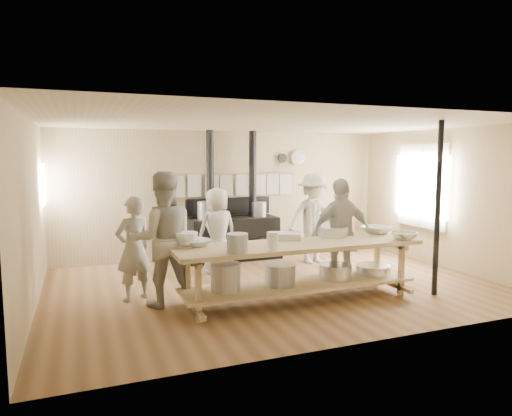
# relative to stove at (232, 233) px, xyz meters

# --- Properties ---
(ground) EXTENTS (7.00, 7.00, 0.00)m
(ground) POSITION_rel_stove_xyz_m (0.01, -2.12, -0.52)
(ground) COLOR brown
(ground) RESTS_ON ground
(room_shell) EXTENTS (7.00, 7.00, 7.00)m
(room_shell) POSITION_rel_stove_xyz_m (0.01, -2.12, 1.10)
(room_shell) COLOR #CCB382
(room_shell) RESTS_ON ground
(window_right) EXTENTS (0.09, 1.50, 1.65)m
(window_right) POSITION_rel_stove_xyz_m (3.48, -1.52, 0.98)
(window_right) COLOR beige
(window_right) RESTS_ON ground
(left_opening) EXTENTS (0.00, 0.90, 0.90)m
(left_opening) POSITION_rel_stove_xyz_m (-3.44, -0.12, 1.08)
(left_opening) COLOR white
(left_opening) RESTS_ON ground
(stove) EXTENTS (1.90, 0.75, 2.60)m
(stove) POSITION_rel_stove_xyz_m (0.00, 0.00, 0.00)
(stove) COLOR black
(stove) RESTS_ON ground
(towel_rail) EXTENTS (3.00, 0.04, 0.47)m
(towel_rail) POSITION_rel_stove_xyz_m (0.01, 0.28, 1.03)
(towel_rail) COLOR #9F885B
(towel_rail) RESTS_ON ground
(back_wall_shelf) EXTENTS (0.63, 0.14, 0.32)m
(back_wall_shelf) POSITION_rel_stove_xyz_m (1.47, 0.32, 1.48)
(back_wall_shelf) COLOR #9F885B
(back_wall_shelf) RESTS_ON ground
(prep_table) EXTENTS (3.60, 0.90, 0.85)m
(prep_table) POSITION_rel_stove_xyz_m (-0.00, -3.02, -0.00)
(prep_table) COLOR #9F885B
(prep_table) RESTS_ON ground
(support_post) EXTENTS (0.08, 0.08, 2.60)m
(support_post) POSITION_rel_stove_xyz_m (2.06, -3.47, 0.78)
(support_post) COLOR black
(support_post) RESTS_ON ground
(cook_far_left) EXTENTS (0.65, 0.56, 1.51)m
(cook_far_left) POSITION_rel_stove_xyz_m (-2.18, -2.10, 0.23)
(cook_far_left) COLOR #9E9B8C
(cook_far_left) RESTS_ON ground
(cook_left) EXTENTS (0.96, 0.77, 1.87)m
(cook_left) POSITION_rel_stove_xyz_m (-1.82, -2.47, 0.41)
(cook_left) COLOR #9E9B8C
(cook_left) RESTS_ON ground
(cook_center) EXTENTS (0.82, 0.62, 1.53)m
(cook_center) POSITION_rel_stove_xyz_m (-0.61, -0.99, 0.24)
(cook_center) COLOR #9E9B8C
(cook_center) RESTS_ON ground
(cook_right) EXTENTS (1.05, 0.50, 1.74)m
(cook_right) POSITION_rel_stove_xyz_m (0.94, -2.62, 0.35)
(cook_right) COLOR #9E9B8C
(cook_right) RESTS_ON ground
(cook_by_window) EXTENTS (1.15, 0.67, 1.76)m
(cook_by_window) POSITION_rel_stove_xyz_m (1.37, -0.92, 0.36)
(cook_by_window) COLOR #9E9B8C
(cook_by_window) RESTS_ON ground
(chair) EXTENTS (0.48, 0.48, 0.79)m
(chair) POSITION_rel_stove_xyz_m (2.65, -0.15, -0.29)
(chair) COLOR brown
(chair) RESTS_ON ground
(bowl_white_a) EXTENTS (0.47, 0.47, 0.10)m
(bowl_white_a) POSITION_rel_stove_xyz_m (-1.42, -2.72, 0.38)
(bowl_white_a) COLOR white
(bowl_white_a) RESTS_ON prep_table
(bowl_steel_a) EXTENTS (0.41, 0.41, 0.10)m
(bowl_steel_a) POSITION_rel_stove_xyz_m (-1.54, -2.72, 0.38)
(bowl_steel_a) COLOR silver
(bowl_steel_a) RESTS_ON prep_table
(bowl_white_b) EXTENTS (0.60, 0.60, 0.11)m
(bowl_white_b) POSITION_rel_stove_xyz_m (1.56, -2.69, 0.38)
(bowl_white_b) COLOR white
(bowl_white_b) RESTS_ON prep_table
(bowl_steel_b) EXTENTS (0.44, 0.44, 0.12)m
(bowl_steel_b) POSITION_rel_stove_xyz_m (1.56, -3.35, 0.39)
(bowl_steel_b) COLOR silver
(bowl_steel_b) RESTS_ON prep_table
(roasting_pan) EXTENTS (0.53, 0.46, 0.10)m
(roasting_pan) POSITION_rel_stove_xyz_m (-0.07, -2.69, 0.38)
(roasting_pan) COLOR #B2B2B7
(roasting_pan) RESTS_ON prep_table
(mixing_bowl_large) EXTENTS (0.58, 0.58, 0.15)m
(mixing_bowl_large) POSITION_rel_stove_xyz_m (0.73, -2.69, 0.41)
(mixing_bowl_large) COLOR silver
(mixing_bowl_large) RESTS_ON prep_table
(bucket_galv) EXTENTS (0.27, 0.27, 0.25)m
(bucket_galv) POSITION_rel_stove_xyz_m (-1.04, -3.35, 0.45)
(bucket_galv) COLOR gray
(bucket_galv) RESTS_ON prep_table
(deep_bowl_enamel) EXTENTS (0.40, 0.40, 0.19)m
(deep_bowl_enamel) POSITION_rel_stove_xyz_m (-1.54, -2.69, 0.43)
(deep_bowl_enamel) COLOR white
(deep_bowl_enamel) RESTS_ON prep_table
(pitcher) EXTENTS (0.17, 0.17, 0.24)m
(pitcher) POSITION_rel_stove_xyz_m (-0.55, -3.35, 0.45)
(pitcher) COLOR white
(pitcher) RESTS_ON prep_table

